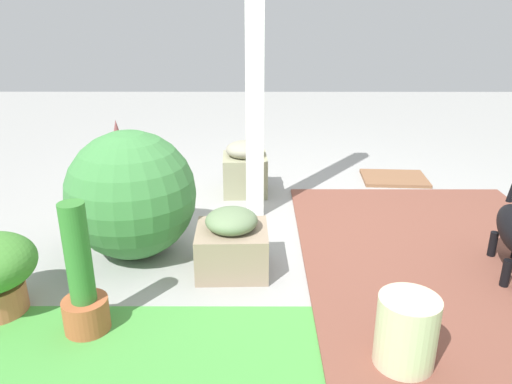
{
  "coord_description": "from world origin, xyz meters",
  "views": [
    {
      "loc": [
        0.39,
        3.25,
        1.52
      ],
      "look_at": [
        0.39,
        0.1,
        0.32
      ],
      "focal_mm": 34.54,
      "sensor_mm": 36.0,
      "label": 1
    }
  ],
  "objects_px": {
    "terracotta_pot_spiky": "(120,164)",
    "doormat": "(394,178)",
    "stone_planter_nearest": "(245,168)",
    "terracotta_pot_tall": "(82,286)",
    "stone_planter_mid": "(232,243)",
    "porch_pillar": "(255,50)",
    "round_shrub": "(131,195)",
    "ceramic_urn": "(406,333)"
  },
  "relations": [
    {
      "from": "porch_pillar",
      "to": "stone_planter_mid",
      "type": "bearing_deg",
      "value": 81.52
    },
    {
      "from": "stone_planter_mid",
      "to": "doormat",
      "type": "xyz_separation_m",
      "value": [
        -1.42,
        -1.67,
        -0.17
      ]
    },
    {
      "from": "terracotta_pot_spiky",
      "to": "doormat",
      "type": "bearing_deg",
      "value": -166.64
    },
    {
      "from": "doormat",
      "to": "terracotta_pot_tall",
      "type": "bearing_deg",
      "value": 46.79
    },
    {
      "from": "stone_planter_nearest",
      "to": "round_shrub",
      "type": "relative_size",
      "value": 0.56
    },
    {
      "from": "porch_pillar",
      "to": "ceramic_urn",
      "type": "distance_m",
      "value": 2.15
    },
    {
      "from": "stone_planter_mid",
      "to": "terracotta_pot_spiky",
      "type": "bearing_deg",
      "value": -49.31
    },
    {
      "from": "round_shrub",
      "to": "doormat",
      "type": "height_order",
      "value": "round_shrub"
    },
    {
      "from": "terracotta_pot_spiky",
      "to": "ceramic_urn",
      "type": "distance_m",
      "value": 2.63
    },
    {
      "from": "round_shrub",
      "to": "doormat",
      "type": "relative_size",
      "value": 1.4
    },
    {
      "from": "stone_planter_mid",
      "to": "ceramic_urn",
      "type": "relative_size",
      "value": 1.25
    },
    {
      "from": "stone_planter_mid",
      "to": "terracotta_pot_tall",
      "type": "distance_m",
      "value": 0.92
    },
    {
      "from": "stone_planter_nearest",
      "to": "doormat",
      "type": "distance_m",
      "value": 1.43
    },
    {
      "from": "porch_pillar",
      "to": "doormat",
      "type": "bearing_deg",
      "value": -149.15
    },
    {
      "from": "stone_planter_mid",
      "to": "doormat",
      "type": "relative_size",
      "value": 0.75
    },
    {
      "from": "terracotta_pot_spiky",
      "to": "ceramic_urn",
      "type": "xyz_separation_m",
      "value": [
        -1.75,
        1.95,
        -0.15
      ]
    },
    {
      "from": "ceramic_urn",
      "to": "stone_planter_mid",
      "type": "bearing_deg",
      "value": -46.52
    },
    {
      "from": "stone_planter_mid",
      "to": "terracotta_pot_spiky",
      "type": "xyz_separation_m",
      "value": [
        0.95,
        -1.1,
        0.15
      ]
    },
    {
      "from": "stone_planter_nearest",
      "to": "terracotta_pot_tall",
      "type": "height_order",
      "value": "terracotta_pot_tall"
    },
    {
      "from": "porch_pillar",
      "to": "stone_planter_nearest",
      "type": "relative_size",
      "value": 5.36
    },
    {
      "from": "stone_planter_mid",
      "to": "round_shrub",
      "type": "bearing_deg",
      "value": -19.62
    },
    {
      "from": "round_shrub",
      "to": "terracotta_pot_spiky",
      "type": "bearing_deg",
      "value": -70.55
    },
    {
      "from": "stone_planter_mid",
      "to": "terracotta_pot_tall",
      "type": "xyz_separation_m",
      "value": [
        0.7,
        0.59,
        0.07
      ]
    },
    {
      "from": "terracotta_pot_tall",
      "to": "doormat",
      "type": "height_order",
      "value": "terracotta_pot_tall"
    },
    {
      "from": "stone_planter_nearest",
      "to": "stone_planter_mid",
      "type": "bearing_deg",
      "value": 87.99
    },
    {
      "from": "terracotta_pot_spiky",
      "to": "round_shrub",
      "type": "bearing_deg",
      "value": 109.45
    },
    {
      "from": "stone_planter_mid",
      "to": "ceramic_urn",
      "type": "distance_m",
      "value": 1.17
    },
    {
      "from": "terracotta_pot_tall",
      "to": "doormat",
      "type": "bearing_deg",
      "value": -133.21
    },
    {
      "from": "stone_planter_mid",
      "to": "terracotta_pot_tall",
      "type": "relative_size",
      "value": 0.64
    },
    {
      "from": "porch_pillar",
      "to": "round_shrub",
      "type": "bearing_deg",
      "value": 40.8
    },
    {
      "from": "stone_planter_nearest",
      "to": "terracotta_pot_tall",
      "type": "xyz_separation_m",
      "value": [
        0.74,
        1.93,
        0.03
      ]
    },
    {
      "from": "porch_pillar",
      "to": "stone_planter_mid",
      "type": "height_order",
      "value": "porch_pillar"
    },
    {
      "from": "ceramic_urn",
      "to": "terracotta_pot_spiky",
      "type": "bearing_deg",
      "value": -48.07
    },
    {
      "from": "round_shrub",
      "to": "terracotta_pot_tall",
      "type": "distance_m",
      "value": 0.84
    },
    {
      "from": "terracotta_pot_spiky",
      "to": "ceramic_urn",
      "type": "height_order",
      "value": "terracotta_pot_spiky"
    },
    {
      "from": "doormat",
      "to": "ceramic_urn",
      "type": "bearing_deg",
      "value": 76.19
    },
    {
      "from": "terracotta_pot_tall",
      "to": "doormat",
      "type": "distance_m",
      "value": 3.11
    },
    {
      "from": "porch_pillar",
      "to": "round_shrub",
      "type": "distance_m",
      "value": 1.31
    },
    {
      "from": "round_shrub",
      "to": "terracotta_pot_tall",
      "type": "xyz_separation_m",
      "value": [
        0.06,
        0.82,
        -0.16
      ]
    },
    {
      "from": "porch_pillar",
      "to": "round_shrub",
      "type": "xyz_separation_m",
      "value": [
        0.77,
        0.67,
        -0.82
      ]
    },
    {
      "from": "porch_pillar",
      "to": "terracotta_pot_tall",
      "type": "bearing_deg",
      "value": 60.84
    },
    {
      "from": "ceramic_urn",
      "to": "doormat",
      "type": "bearing_deg",
      "value": -103.81
    }
  ]
}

